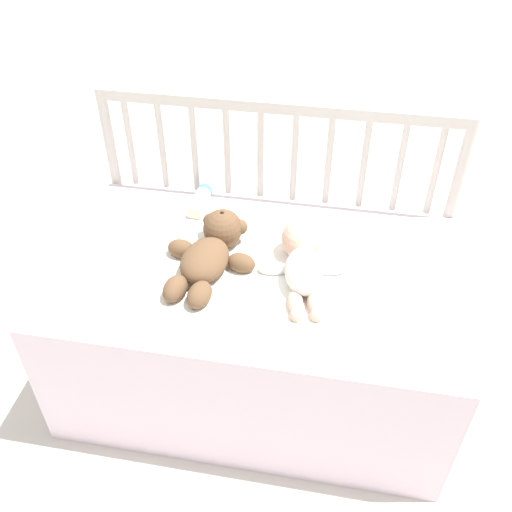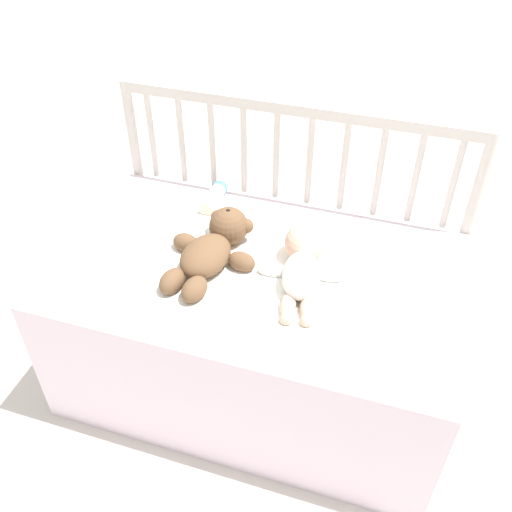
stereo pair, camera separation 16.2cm
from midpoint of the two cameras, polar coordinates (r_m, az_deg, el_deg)
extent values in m
plane|color=silver|center=(2.04, 2.43, -11.95)|extent=(12.00, 12.00, 0.00)
cube|color=silver|center=(1.85, 2.65, -7.21)|extent=(1.19, 0.71, 0.50)
cylinder|color=beige|center=(2.17, -9.33, 6.61)|extent=(0.04, 0.04, 0.85)
cylinder|color=beige|center=(2.00, 21.98, 0.63)|extent=(0.04, 0.04, 0.85)
cube|color=beige|center=(1.80, 6.61, 14.35)|extent=(1.15, 0.03, 0.04)
cylinder|color=beige|center=(2.02, -8.10, 11.74)|extent=(0.02, 0.02, 0.31)
cylinder|color=beige|center=(1.98, -5.10, 11.34)|extent=(0.02, 0.02, 0.31)
cylinder|color=beige|center=(1.94, -1.98, 10.89)|extent=(0.02, 0.02, 0.31)
cylinder|color=beige|center=(1.91, 1.24, 10.39)|extent=(0.02, 0.02, 0.31)
cylinder|color=beige|center=(1.89, 4.53, 9.85)|extent=(0.02, 0.02, 0.31)
cylinder|color=beige|center=(1.87, 7.89, 9.26)|extent=(0.02, 0.02, 0.31)
cylinder|color=beige|center=(1.86, 11.29, 8.63)|extent=(0.02, 0.02, 0.31)
cylinder|color=beige|center=(1.86, 14.71, 7.96)|extent=(0.02, 0.02, 0.31)
cylinder|color=beige|center=(1.86, 18.12, 7.27)|extent=(0.02, 0.02, 0.31)
cylinder|color=beige|center=(1.87, 21.49, 6.55)|extent=(0.02, 0.02, 0.31)
cube|color=white|center=(1.64, 2.08, -2.15)|extent=(0.73, 0.47, 0.01)
ellipsoid|color=brown|center=(1.64, -2.27, -0.12)|extent=(0.16, 0.21, 0.09)
sphere|color=brown|center=(1.73, -0.07, 2.90)|extent=(0.12, 0.12, 0.12)
sphere|color=beige|center=(1.71, -0.07, 3.78)|extent=(0.05, 0.05, 0.05)
sphere|color=black|center=(1.70, -0.07, 4.34)|extent=(0.02, 0.02, 0.02)
sphere|color=brown|center=(1.76, -1.15, 3.78)|extent=(0.05, 0.05, 0.05)
sphere|color=brown|center=(1.73, 1.66, 2.92)|extent=(0.05, 0.05, 0.05)
ellipsoid|color=brown|center=(1.72, -4.36, 1.21)|extent=(0.09, 0.07, 0.06)
ellipsoid|color=brown|center=(1.65, 1.35, -0.68)|extent=(0.09, 0.07, 0.06)
ellipsoid|color=brown|center=(1.59, -5.50, -2.65)|extent=(0.08, 0.10, 0.06)
ellipsoid|color=brown|center=(1.56, -3.23, -3.48)|extent=(0.08, 0.10, 0.06)
ellipsoid|color=white|center=(1.59, 7.46, -2.07)|extent=(0.13, 0.19, 0.10)
sphere|color=beige|center=(1.68, 7.65, 1.18)|extent=(0.12, 0.12, 0.12)
ellipsoid|color=white|center=(1.64, 4.61, -1.56)|extent=(0.10, 0.05, 0.04)
ellipsoid|color=white|center=(1.65, 10.24, -2.05)|extent=(0.10, 0.05, 0.04)
sphere|color=beige|center=(1.65, 3.66, -1.37)|extent=(0.03, 0.03, 0.03)
sphere|color=beige|center=(1.65, 11.20, -2.02)|extent=(0.03, 0.03, 0.03)
ellipsoid|color=beige|center=(1.54, 6.26, -5.07)|extent=(0.06, 0.10, 0.04)
ellipsoid|color=beige|center=(1.54, 8.24, -5.24)|extent=(0.06, 0.10, 0.04)
sphere|color=beige|center=(1.51, 6.17, -6.38)|extent=(0.04, 0.04, 0.04)
sphere|color=beige|center=(1.51, 8.18, -6.55)|extent=(0.04, 0.04, 0.04)
cylinder|color=#F4E5CC|center=(1.91, -1.94, 5.63)|extent=(0.05, 0.13, 0.05)
cylinder|color=#4C99D8|center=(1.96, -1.29, 6.70)|extent=(0.05, 0.02, 0.05)
sphere|color=#EAC67F|center=(1.98, -1.13, 6.96)|extent=(0.04, 0.04, 0.04)
camera|label=1|loc=(0.08, -87.14, 2.43)|focal=40.00mm
camera|label=2|loc=(0.08, 92.86, -2.43)|focal=40.00mm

